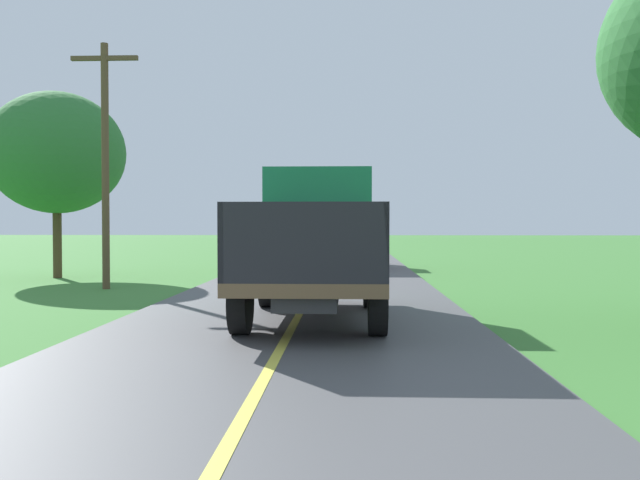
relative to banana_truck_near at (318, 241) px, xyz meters
name	(u,v)px	position (x,y,z in m)	size (l,w,h in m)	color
banana_truck_near	(318,241)	(0.00, 0.00, 0.00)	(2.38, 5.82, 2.80)	#2D2D30
banana_truck_far	(336,231)	(0.07, 14.56, 0.02)	(2.38, 5.81, 2.80)	#2D2D30
utility_pole_roadside	(105,157)	(-6.01, 5.22, 2.13)	(1.82, 0.20, 6.65)	brown
roadside_tree_near_left	(56,153)	(-8.94, 8.77, 2.62)	(4.39, 4.39, 6.06)	#4C3823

